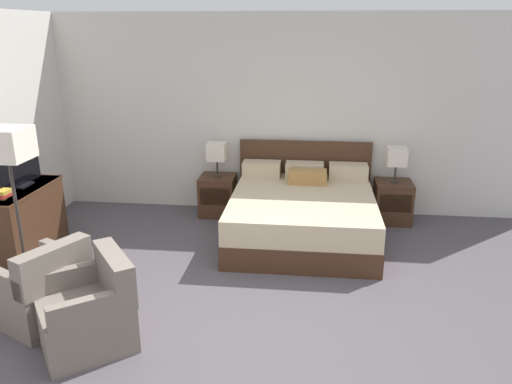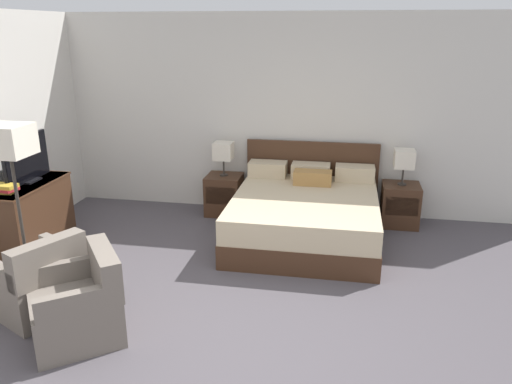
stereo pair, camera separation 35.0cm
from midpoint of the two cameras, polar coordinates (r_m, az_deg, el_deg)
ground_plane at (r=4.22m, az=-4.43°, el=-17.86°), size 10.12×10.12×0.00m
wall_back at (r=6.88m, az=0.63°, el=8.72°), size 7.23×0.06×2.69m
bed at (r=6.15m, az=3.71°, el=-2.48°), size 1.79×1.97×1.02m
nightstand_left at (r=6.94m, az=-5.82°, el=-0.38°), size 0.48×0.46×0.55m
nightstand_right at (r=6.86m, az=13.95°, el=-1.09°), size 0.48×0.46×0.55m
table_lamp_left at (r=6.77m, az=-5.99°, el=4.57°), size 0.25×0.25×0.46m
table_lamp_right at (r=6.69m, az=14.34°, el=3.91°), size 0.25×0.25×0.46m
dresser at (r=6.35m, az=-26.68°, el=-2.91°), size 0.51×1.14×0.78m
tv at (r=6.25m, az=-27.02°, el=2.91°), size 0.18×0.79×0.55m
armchair_by_window at (r=4.93m, az=-25.19°, el=-10.15°), size 0.92×0.92×0.76m
armchair_companion at (r=4.43m, az=-20.67°, el=-12.79°), size 0.96×0.96×0.76m
floor_lamp at (r=5.09m, az=-28.30°, el=3.88°), size 0.38×0.38×1.64m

